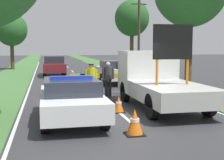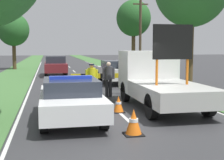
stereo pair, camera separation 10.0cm
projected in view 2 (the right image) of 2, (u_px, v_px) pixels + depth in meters
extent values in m
plane|color=#333335|center=(128.00, 120.00, 10.07)|extent=(160.00, 160.00, 0.00)
cube|color=silver|center=(125.00, 118.00, 10.37)|extent=(0.12, 2.62, 0.01)
cube|color=silver|center=(95.00, 90.00, 16.97)|extent=(0.12, 2.62, 0.01)
cube|color=silver|center=(82.00, 78.00, 23.57)|extent=(0.12, 2.62, 0.01)
cube|color=silver|center=(74.00, 71.00, 30.17)|extent=(0.12, 2.62, 0.01)
cube|color=silver|center=(69.00, 67.00, 36.77)|extent=(0.12, 2.62, 0.01)
cube|color=silver|center=(66.00, 64.00, 43.37)|extent=(0.12, 2.62, 0.01)
cube|color=silver|center=(34.00, 80.00, 22.18)|extent=(0.10, 55.43, 0.01)
cube|color=silver|center=(129.00, 78.00, 23.58)|extent=(0.10, 55.43, 0.01)
cube|color=#427038|center=(18.00, 73.00, 28.51)|extent=(3.12, 120.00, 0.03)
cube|color=#427038|center=(127.00, 71.00, 30.58)|extent=(3.12, 120.00, 0.03)
cube|color=white|center=(71.00, 101.00, 10.03)|extent=(1.90, 4.47, 0.55)
cube|color=#282D38|center=(71.00, 86.00, 9.84)|extent=(1.67, 2.06, 0.46)
cylinder|color=black|center=(45.00, 103.00, 11.24)|extent=(0.24, 0.67, 0.67)
cylinder|color=black|center=(91.00, 101.00, 11.57)|extent=(0.24, 0.67, 0.67)
cylinder|color=black|center=(44.00, 121.00, 8.54)|extent=(0.24, 0.67, 0.67)
cylinder|color=black|center=(104.00, 118.00, 8.88)|extent=(0.24, 0.67, 0.67)
cube|color=#1E38C6|center=(71.00, 77.00, 9.82)|extent=(1.33, 0.24, 0.10)
cube|color=#193399|center=(71.00, 100.00, 10.03)|extent=(1.91, 3.67, 0.10)
cube|color=black|center=(66.00, 93.00, 12.25)|extent=(1.05, 0.08, 0.33)
cube|color=white|center=(148.00, 71.00, 13.62)|extent=(2.26, 1.67, 1.75)
cube|color=#232833|center=(142.00, 63.00, 14.39)|extent=(1.92, 0.04, 0.77)
cube|color=#B2B2AD|center=(172.00, 93.00, 11.04)|extent=(2.26, 3.76, 0.59)
cylinder|color=#D16619|center=(157.00, 72.00, 10.84)|extent=(0.09, 0.09, 0.90)
cylinder|color=#D16619|center=(187.00, 72.00, 11.08)|extent=(0.09, 0.09, 0.90)
cube|color=black|center=(173.00, 42.00, 10.85)|extent=(1.43, 0.12, 1.21)
cylinder|color=black|center=(125.00, 92.00, 13.51)|extent=(0.24, 0.85, 0.85)
cylinder|color=black|center=(169.00, 90.00, 13.92)|extent=(0.24, 0.85, 0.85)
cylinder|color=black|center=(151.00, 106.00, 10.13)|extent=(0.24, 0.85, 0.85)
cylinder|color=black|center=(208.00, 104.00, 10.54)|extent=(0.24, 0.85, 0.85)
cylinder|color=black|center=(77.00, 87.00, 14.98)|extent=(0.07, 0.07, 0.84)
cylinder|color=black|center=(123.00, 86.00, 15.44)|extent=(0.07, 0.07, 0.84)
cube|color=yellow|center=(76.00, 76.00, 14.91)|extent=(0.48, 0.08, 0.23)
cube|color=black|center=(86.00, 76.00, 15.01)|extent=(0.48, 0.08, 0.23)
cube|color=yellow|center=(95.00, 76.00, 15.10)|extent=(0.48, 0.08, 0.23)
cube|color=black|center=(105.00, 76.00, 15.20)|extent=(0.48, 0.08, 0.23)
cube|color=yellow|center=(114.00, 76.00, 15.29)|extent=(0.48, 0.08, 0.23)
cube|color=black|center=(124.00, 75.00, 15.39)|extent=(0.48, 0.08, 0.23)
cylinder|color=#191E38|center=(90.00, 90.00, 14.27)|extent=(0.15, 0.15, 0.80)
cylinder|color=#191E38|center=(94.00, 90.00, 14.31)|extent=(0.15, 0.15, 0.80)
cylinder|color=yellow|center=(92.00, 74.00, 14.22)|extent=(0.37, 0.37, 0.60)
cylinder|color=yellow|center=(87.00, 75.00, 14.17)|extent=(0.12, 0.12, 0.51)
cylinder|color=yellow|center=(97.00, 75.00, 14.27)|extent=(0.12, 0.12, 0.51)
sphere|color=#A57A5B|center=(92.00, 66.00, 14.17)|extent=(0.21, 0.21, 0.21)
cylinder|color=#141933|center=(92.00, 64.00, 14.17)|extent=(0.24, 0.24, 0.05)
cylinder|color=#232326|center=(107.00, 88.00, 14.76)|extent=(0.15, 0.15, 0.82)
cylinder|color=#232326|center=(110.00, 88.00, 14.80)|extent=(0.15, 0.15, 0.82)
cylinder|color=#3D3D42|center=(109.00, 73.00, 14.70)|extent=(0.38, 0.38, 0.62)
cylinder|color=#3D3D42|center=(104.00, 74.00, 14.66)|extent=(0.12, 0.12, 0.52)
cylinder|color=#3D3D42|center=(113.00, 73.00, 14.75)|extent=(0.12, 0.12, 0.52)
sphere|color=beige|center=(109.00, 64.00, 14.66)|extent=(0.21, 0.21, 0.21)
cube|color=black|center=(119.00, 112.00, 11.26)|extent=(0.43, 0.43, 0.03)
cone|color=orange|center=(119.00, 104.00, 11.23)|extent=(0.37, 0.37, 0.57)
cylinder|color=white|center=(119.00, 103.00, 11.22)|extent=(0.21, 0.21, 0.08)
cube|color=black|center=(134.00, 134.00, 8.38)|extent=(0.51, 0.51, 0.03)
cone|color=orange|center=(134.00, 121.00, 8.34)|extent=(0.43, 0.43, 0.67)
cylinder|color=white|center=(134.00, 120.00, 8.34)|extent=(0.25, 0.25, 0.09)
cube|color=silver|center=(115.00, 73.00, 20.08)|extent=(1.81, 4.03, 0.68)
cube|color=#282D38|center=(116.00, 64.00, 19.91)|extent=(1.59, 1.85, 0.45)
cylinder|color=black|center=(100.00, 76.00, 21.18)|extent=(0.24, 0.71, 0.71)
cylinder|color=black|center=(122.00, 76.00, 21.49)|extent=(0.24, 0.71, 0.71)
cylinder|color=black|center=(107.00, 80.00, 18.75)|extent=(0.24, 0.71, 0.71)
cylinder|color=black|center=(132.00, 80.00, 19.06)|extent=(0.24, 0.71, 0.71)
cube|color=maroon|center=(56.00, 67.00, 25.58)|extent=(1.75, 4.45, 0.67)
cube|color=#282D38|center=(55.00, 59.00, 25.38)|extent=(1.54, 2.05, 0.57)
cylinder|color=black|center=(46.00, 70.00, 26.80)|extent=(0.24, 0.75, 0.75)
cylinder|color=black|center=(64.00, 70.00, 27.11)|extent=(0.24, 0.75, 0.75)
cylinder|color=black|center=(46.00, 73.00, 24.12)|extent=(0.24, 0.75, 0.75)
cylinder|color=black|center=(66.00, 72.00, 24.42)|extent=(0.24, 0.75, 0.75)
cylinder|color=#4C3823|center=(190.00, 52.00, 17.96)|extent=(0.41, 0.41, 4.10)
cylinder|color=#4C3823|center=(14.00, 56.00, 32.45)|extent=(0.38, 0.38, 2.93)
ellipsoid|color=#235623|center=(13.00, 30.00, 32.16)|extent=(3.22, 3.22, 3.38)
cylinder|color=#4C3823|center=(133.00, 51.00, 31.35)|extent=(0.38, 0.38, 3.92)
ellipsoid|color=#235623|center=(134.00, 18.00, 31.00)|extent=(3.43, 3.43, 3.60)
cylinder|color=#473828|center=(140.00, 37.00, 24.35)|extent=(0.20, 0.20, 6.28)
cube|color=#473828|center=(141.00, 4.00, 24.09)|extent=(1.20, 0.10, 0.10)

